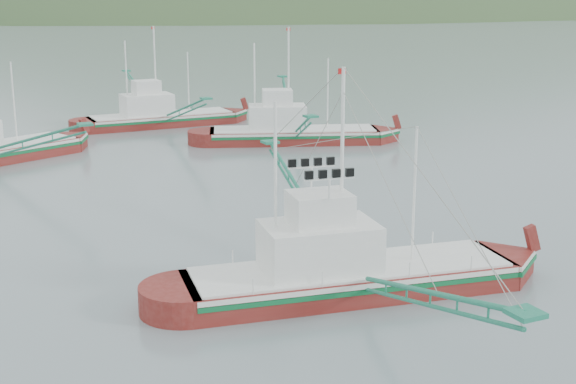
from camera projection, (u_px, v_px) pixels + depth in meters
name	position (u px, v px, depth m)	size (l,w,h in m)	color
ground	(341.00, 284.00, 38.50)	(1200.00, 1200.00, 0.00)	slate
main_boat	(347.00, 255.00, 36.88)	(15.88, 27.79, 11.32)	maroon
bg_boat_right	(293.00, 119.00, 73.30)	(15.85, 26.86, 11.29)	maroon
bg_boat_far	(159.00, 112.00, 82.36)	(14.96, 27.06, 10.95)	maroon
headland_right	(343.00, 11.00, 514.67)	(684.00, 432.00, 306.00)	#324B27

